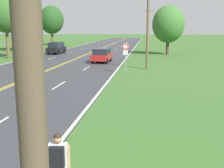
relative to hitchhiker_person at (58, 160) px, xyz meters
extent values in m
cube|color=silver|center=(-4.36, 13.35, -1.00)|extent=(0.12, 3.00, 0.00)
cube|color=silver|center=(-4.36, 22.35, -1.00)|extent=(0.12, 3.00, 0.00)
cube|color=silver|center=(-4.36, 31.35, -1.00)|extent=(0.12, 3.00, 0.00)
cube|color=silver|center=(-4.36, 40.35, -1.00)|extent=(0.12, 3.00, 0.00)
cube|color=silver|center=(-4.36, 49.35, -1.00)|extent=(0.12, 3.00, 0.00)
cube|color=silver|center=(-4.36, 58.35, -1.00)|extent=(0.12, 3.00, 0.00)
cube|color=silver|center=(-4.36, 67.35, -1.00)|extent=(0.12, 3.00, 0.00)
cube|color=silver|center=(-4.36, 76.35, -1.00)|extent=(0.12, 3.00, 0.00)
cube|color=silver|center=(-4.36, 85.35, -1.00)|extent=(0.12, 3.00, 0.00)
cube|color=silver|center=(-4.36, 94.35, -1.00)|extent=(0.12, 3.00, 0.00)
cube|color=silver|center=(-4.36, 103.35, -1.00)|extent=(0.12, 3.00, 0.00)
cube|color=silver|center=(-11.26, 22.35, -1.00)|extent=(0.12, 3.00, 0.00)
cube|color=silver|center=(-11.26, 31.35, -1.00)|extent=(0.12, 3.00, 0.00)
cube|color=silver|center=(-11.26, 40.35, -1.00)|extent=(0.12, 3.00, 0.00)
cube|color=silver|center=(-11.26, 49.35, -1.00)|extent=(0.12, 3.00, 0.00)
cube|color=silver|center=(-11.26, 58.35, -1.00)|extent=(0.12, 3.00, 0.00)
cube|color=silver|center=(-11.26, 67.35, -1.00)|extent=(0.12, 3.00, 0.00)
cube|color=silver|center=(-11.26, 76.35, -1.00)|extent=(0.12, 3.00, 0.00)
cube|color=silver|center=(-11.26, 85.35, -1.00)|extent=(0.12, 3.00, 0.00)
cube|color=silver|center=(-11.26, 94.35, -1.00)|extent=(0.12, 3.00, 0.00)
cube|color=silver|center=(-11.26, 103.35, -1.00)|extent=(0.12, 3.00, 0.00)
cube|color=silver|center=(0.00, 0.04, 0.09)|extent=(0.45, 0.22, 0.60)
sphere|color=tan|center=(0.00, 0.04, 0.51)|extent=(0.22, 0.22, 0.22)
sphere|color=#2D2319|center=(0.00, 0.04, 0.54)|extent=(0.20, 0.20, 0.20)
cylinder|color=tan|center=(-0.24, 0.02, 0.03)|extent=(0.09, 0.09, 0.63)
cylinder|color=tan|center=(0.23, 0.06, 0.03)|extent=(0.09, 0.09, 0.63)
cube|color=black|center=(0.01, -0.13, 0.12)|extent=(0.36, 0.20, 0.51)
cylinder|color=gray|center=(-0.05, 19.42, 0.34)|extent=(0.07, 0.07, 2.72)
cylinder|color=silver|center=(-0.05, 19.40, 1.46)|extent=(0.60, 0.02, 0.60)
torus|color=red|center=(-0.05, 19.39, 1.46)|extent=(0.55, 0.07, 0.55)
cube|color=silver|center=(-0.05, 19.40, 0.91)|extent=(0.44, 0.02, 0.44)
cylinder|color=brown|center=(1.86, 22.52, 3.33)|extent=(0.24, 0.24, 8.68)
cylinder|color=brown|center=(1.86, 48.82, 2.94)|extent=(0.24, 0.24, 7.91)
cube|color=brown|center=(1.86, 48.82, 6.29)|extent=(1.80, 0.12, 0.10)
cylinder|color=brown|center=(-17.36, 30.96, 1.02)|extent=(0.42, 0.42, 4.07)
ellipsoid|color=#2D5B23|center=(-17.36, 30.96, 4.85)|extent=(4.21, 4.21, 4.85)
cylinder|color=brown|center=(-21.50, 60.97, 0.81)|extent=(0.58, 0.58, 3.65)
ellipsoid|color=#234C1E|center=(-21.50, 60.97, 5.10)|extent=(5.82, 5.82, 6.69)
cylinder|color=brown|center=(-20.40, 42.93, 0.84)|extent=(0.62, 0.62, 3.71)
ellipsoid|color=#1E4219|center=(-20.40, 42.93, 5.34)|extent=(6.21, 6.21, 7.15)
cylinder|color=#473828|center=(4.92, 39.51, 0.28)|extent=(0.50, 0.50, 2.60)
ellipsoid|color=#386B2D|center=(4.92, 39.51, 3.71)|extent=(5.00, 5.00, 5.75)
cylinder|color=black|center=(-2.87, 26.55, -0.66)|extent=(0.23, 0.72, 0.72)
cylinder|color=black|center=(-4.57, 26.63, -0.66)|extent=(0.23, 0.72, 0.72)
cylinder|color=black|center=(-2.74, 29.25, -0.66)|extent=(0.23, 0.72, 0.72)
cylinder|color=black|center=(-4.44, 29.33, -0.66)|extent=(0.23, 0.72, 0.72)
cube|color=#A81E1E|center=(-3.65, 27.94, -0.37)|extent=(2.10, 4.45, 0.65)
cube|color=#1E232D|center=(-3.65, 27.94, 0.31)|extent=(1.81, 3.13, 0.71)
cylinder|color=black|center=(-13.75, 40.12, -0.66)|extent=(0.23, 0.73, 0.72)
cylinder|color=black|center=(-12.16, 40.06, -0.66)|extent=(0.23, 0.73, 0.72)
cylinder|color=black|center=(-13.86, 37.15, -0.66)|extent=(0.23, 0.73, 0.72)
cylinder|color=black|center=(-12.26, 37.09, -0.66)|extent=(0.23, 0.73, 0.72)
cube|color=black|center=(-13.01, 38.60, -0.32)|extent=(1.97, 4.85, 0.75)
cube|color=#1E232D|center=(-13.01, 38.60, 0.46)|extent=(1.70, 3.41, 0.80)
camera|label=1|loc=(2.06, -5.90, 3.03)|focal=45.00mm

